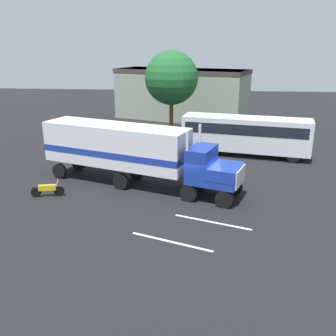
{
  "coord_description": "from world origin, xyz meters",
  "views": [
    {
      "loc": [
        0.1,
        -22.13,
        9.3
      ],
      "look_at": [
        -2.11,
        0.98,
        1.6
      ],
      "focal_mm": 39.51,
      "sensor_mm": 36.0,
      "label": 1
    }
  ],
  "objects_px": {
    "person_bystander": "(183,165)",
    "parked_bus": "(246,132)",
    "tree_left": "(171,78)",
    "parked_car": "(76,142)",
    "semi_truck": "(130,150)",
    "motorcycle": "(48,189)"
  },
  "relations": [
    {
      "from": "semi_truck",
      "to": "tree_left",
      "type": "bearing_deg",
      "value": 84.37
    },
    {
      "from": "parked_bus",
      "to": "parked_car",
      "type": "bearing_deg",
      "value": -179.82
    },
    {
      "from": "person_bystander",
      "to": "motorcycle",
      "type": "height_order",
      "value": "person_bystander"
    },
    {
      "from": "tree_left",
      "to": "person_bystander",
      "type": "bearing_deg",
      "value": -81.33
    },
    {
      "from": "parked_car",
      "to": "motorcycle",
      "type": "bearing_deg",
      "value": -80.72
    },
    {
      "from": "person_bystander",
      "to": "parked_bus",
      "type": "height_order",
      "value": "parked_bus"
    },
    {
      "from": "motorcycle",
      "to": "parked_bus",
      "type": "bearing_deg",
      "value": 38.57
    },
    {
      "from": "tree_left",
      "to": "parked_bus",
      "type": "bearing_deg",
      "value": -45.65
    },
    {
      "from": "person_bystander",
      "to": "parked_bus",
      "type": "distance_m",
      "value": 8.14
    },
    {
      "from": "motorcycle",
      "to": "tree_left",
      "type": "bearing_deg",
      "value": 70.58
    },
    {
      "from": "parked_bus",
      "to": "tree_left",
      "type": "distance_m",
      "value": 11.06
    },
    {
      "from": "parked_car",
      "to": "tree_left",
      "type": "relative_size",
      "value": 0.51
    },
    {
      "from": "parked_car",
      "to": "motorcycle",
      "type": "xyz_separation_m",
      "value": [
        1.77,
        -10.83,
        -0.33
      ]
    },
    {
      "from": "parked_bus",
      "to": "tree_left",
      "type": "bearing_deg",
      "value": 134.35
    },
    {
      "from": "person_bystander",
      "to": "tree_left",
      "type": "relative_size",
      "value": 0.18
    },
    {
      "from": "semi_truck",
      "to": "person_bystander",
      "type": "distance_m",
      "value": 4.4
    },
    {
      "from": "parked_bus",
      "to": "motorcycle",
      "type": "relative_size",
      "value": 5.44
    },
    {
      "from": "parked_bus",
      "to": "parked_car",
      "type": "xyz_separation_m",
      "value": [
        -15.41,
        -0.05,
        -1.26
      ]
    },
    {
      "from": "semi_truck",
      "to": "person_bystander",
      "type": "relative_size",
      "value": 8.69
    },
    {
      "from": "semi_truck",
      "to": "motorcycle",
      "type": "xyz_separation_m",
      "value": [
        -4.9,
        -2.73,
        -2.04
      ]
    },
    {
      "from": "semi_truck",
      "to": "motorcycle",
      "type": "relative_size",
      "value": 6.83
    },
    {
      "from": "person_bystander",
      "to": "tree_left",
      "type": "height_order",
      "value": "tree_left"
    }
  ]
}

